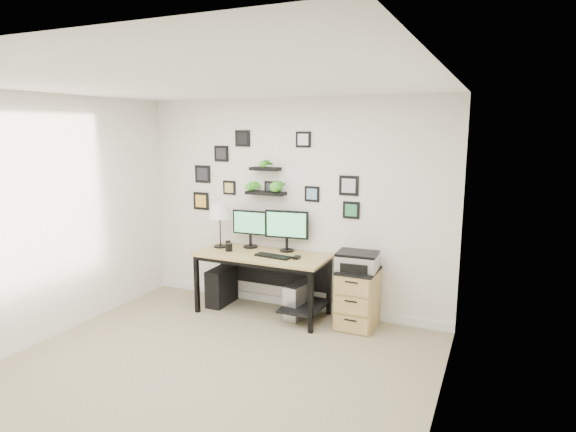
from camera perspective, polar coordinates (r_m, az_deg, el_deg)
The scene contains 14 objects.
room at distance 6.24m, azimuth 0.28°, elevation -10.19°, with size 4.00×4.00×4.00m.
desk at distance 5.85m, azimuth -2.59°, elevation -5.64°, with size 1.60×0.70×0.75m.
monitor_left at distance 6.06m, azimuth -4.52°, elevation -1.18°, with size 0.47×0.19×0.48m.
monitor_right at distance 5.85m, azimuth -0.16°, elevation -1.35°, with size 0.55×0.20×0.51m.
keyboard at distance 5.66m, azimuth -1.78°, elevation -4.78°, with size 0.44×0.14×0.02m, color black.
mouse at distance 5.58m, azimuth 1.03°, elevation -4.94°, with size 0.07×0.11×0.03m, color black.
table_lamp at distance 6.10m, azimuth -8.09°, elevation 0.50°, with size 0.28×0.28×0.57m.
mug at distance 5.96m, azimuth -7.02°, elevation -3.69°, with size 0.09×0.09×0.10m, color black.
pen_cup at distance 6.16m, azimuth -7.11°, elevation -3.31°, with size 0.07×0.07×0.08m, color black.
pc_tower_black at distance 6.32m, azimuth -7.88°, elevation -8.22°, with size 0.21×0.47×0.47m, color black.
pc_tower_grey at distance 5.84m, azimuth 1.21°, elevation -9.97°, with size 0.25×0.45×0.42m.
file_cabinet at distance 5.60m, azimuth 8.24°, elevation -9.61°, with size 0.43×0.53×0.67m.
printer at distance 5.47m, azimuth 8.21°, elevation -5.31°, with size 0.47×0.39×0.20m.
wall_decor at distance 5.96m, azimuth -2.70°, elevation 4.55°, with size 2.31×0.18×1.06m.
Camera 1 is at (2.37, -3.35, 2.24)m, focal length 30.00 mm.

